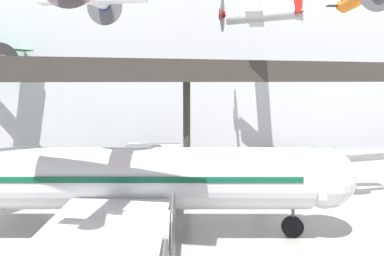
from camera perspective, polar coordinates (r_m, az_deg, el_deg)
name	(u,v)px	position (r m, az deg, el deg)	size (l,w,h in m)	color
hangar_back_wall	(169,63)	(42.69, -3.52, 9.80)	(140.00, 3.00, 22.76)	silver
mezzanine_walkway	(189,79)	(34.65, -0.39, 7.50)	(110.00, 3.20, 11.33)	#38332D
airliner_silver_main	(111,179)	(23.02, -12.29, -7.56)	(28.90, 33.58, 10.67)	silver
suspended_plane_silver_racer	(260,15)	(37.96, 10.32, 16.52)	(8.27, 9.29, 5.17)	silver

